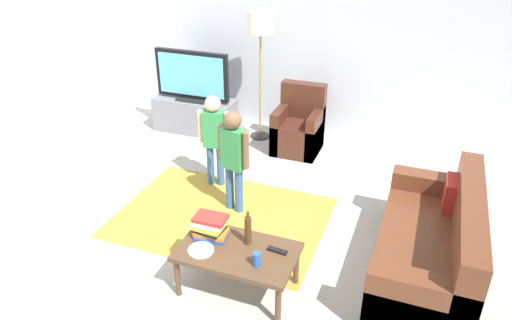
{
  "coord_description": "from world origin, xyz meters",
  "views": [
    {
      "loc": [
        1.56,
        -3.5,
        2.98
      ],
      "look_at": [
        0.0,
        0.6,
        0.65
      ],
      "focal_mm": 33.8,
      "sensor_mm": 36.0,
      "label": 1
    }
  ],
  "objects_px": {
    "child_near_tv": "(214,133)",
    "child_center": "(233,153)",
    "tv_stand": "(195,116)",
    "armchair": "(299,129)",
    "plate": "(201,250)",
    "couch": "(434,249)",
    "soda_can": "(257,259)",
    "floor_lamp": "(260,29)",
    "bottle": "(248,230)",
    "tv_remote": "(277,251)",
    "tv": "(192,76)",
    "coffee_table": "(237,255)",
    "book_stack": "(210,227)"
  },
  "relations": [
    {
      "from": "bottle",
      "to": "tv_stand",
      "type": "bearing_deg",
      "value": 125.16
    },
    {
      "from": "floor_lamp",
      "to": "tv_remote",
      "type": "relative_size",
      "value": 10.47
    },
    {
      "from": "tv_stand",
      "to": "book_stack",
      "type": "xyz_separation_m",
      "value": [
        1.58,
        -2.76,
        0.27
      ]
    },
    {
      "from": "tv_stand",
      "to": "floor_lamp",
      "type": "distance_m",
      "value": 1.62
    },
    {
      "from": "armchair",
      "to": "plate",
      "type": "height_order",
      "value": "armchair"
    },
    {
      "from": "tv_stand",
      "to": "bottle",
      "type": "height_order",
      "value": "bottle"
    },
    {
      "from": "armchair",
      "to": "plate",
      "type": "relative_size",
      "value": 4.09
    },
    {
      "from": "couch",
      "to": "armchair",
      "type": "relative_size",
      "value": 2.0
    },
    {
      "from": "floor_lamp",
      "to": "tv_remote",
      "type": "xyz_separation_m",
      "value": [
        1.24,
        -2.91,
        -1.11
      ]
    },
    {
      "from": "couch",
      "to": "child_near_tv",
      "type": "distance_m",
      "value": 2.65
    },
    {
      "from": "tv_stand",
      "to": "tv_remote",
      "type": "relative_size",
      "value": 7.06
    },
    {
      "from": "bottle",
      "to": "soda_can",
      "type": "distance_m",
      "value": 0.3
    },
    {
      "from": "armchair",
      "to": "child_near_tv",
      "type": "xyz_separation_m",
      "value": [
        -0.66,
        -1.25,
        0.38
      ]
    },
    {
      "from": "couch",
      "to": "book_stack",
      "type": "xyz_separation_m",
      "value": [
        -1.85,
        -0.69,
        0.23
      ]
    },
    {
      "from": "child_near_tv",
      "to": "tv_remote",
      "type": "xyz_separation_m",
      "value": [
        1.26,
        -1.46,
        -0.24
      ]
    },
    {
      "from": "child_center",
      "to": "tv_remote",
      "type": "distance_m",
      "value": 1.36
    },
    {
      "from": "tv_stand",
      "to": "floor_lamp",
      "type": "height_order",
      "value": "floor_lamp"
    },
    {
      "from": "bottle",
      "to": "book_stack",
      "type": "bearing_deg",
      "value": -175.71
    },
    {
      "from": "tv_stand",
      "to": "tv",
      "type": "bearing_deg",
      "value": -90.0
    },
    {
      "from": "book_stack",
      "to": "child_near_tv",
      "type": "bearing_deg",
      "value": 113.79
    },
    {
      "from": "child_near_tv",
      "to": "child_center",
      "type": "relative_size",
      "value": 0.97
    },
    {
      "from": "armchair",
      "to": "child_center",
      "type": "height_order",
      "value": "child_center"
    },
    {
      "from": "floor_lamp",
      "to": "coffee_table",
      "type": "height_order",
      "value": "floor_lamp"
    },
    {
      "from": "child_center",
      "to": "tv",
      "type": "bearing_deg",
      "value": 128.68
    },
    {
      "from": "tv",
      "to": "tv_remote",
      "type": "distance_m",
      "value": 3.53
    },
    {
      "from": "tv",
      "to": "soda_can",
      "type": "xyz_separation_m",
      "value": [
        2.1,
        -2.95,
        -0.37
      ]
    },
    {
      "from": "child_center",
      "to": "book_stack",
      "type": "distance_m",
      "value": 1.08
    },
    {
      "from": "child_center",
      "to": "tv_remote",
      "type": "relative_size",
      "value": 6.82
    },
    {
      "from": "child_near_tv",
      "to": "coffee_table",
      "type": "bearing_deg",
      "value": -58.91
    },
    {
      "from": "tv_stand",
      "to": "couch",
      "type": "height_order",
      "value": "couch"
    },
    {
      "from": "floor_lamp",
      "to": "bottle",
      "type": "relative_size",
      "value": 5.54
    },
    {
      "from": "tv_remote",
      "to": "soda_can",
      "type": "bearing_deg",
      "value": -108.97
    },
    {
      "from": "child_near_tv",
      "to": "tv_stand",
      "type": "bearing_deg",
      "value": 125.85
    },
    {
      "from": "floor_lamp",
      "to": "bottle",
      "type": "bearing_deg",
      "value": -71.5
    },
    {
      "from": "tv_stand",
      "to": "soda_can",
      "type": "height_order",
      "value": "soda_can"
    },
    {
      "from": "child_near_tv",
      "to": "bottle",
      "type": "bearing_deg",
      "value": -55.48
    },
    {
      "from": "soda_can",
      "to": "child_center",
      "type": "bearing_deg",
      "value": 120.4
    },
    {
      "from": "floor_lamp",
      "to": "armchair",
      "type": "bearing_deg",
      "value": -16.85
    },
    {
      "from": "book_stack",
      "to": "bottle",
      "type": "relative_size",
      "value": 0.96
    },
    {
      "from": "soda_can",
      "to": "armchair",
      "type": "bearing_deg",
      "value": 99.74
    },
    {
      "from": "floor_lamp",
      "to": "child_center",
      "type": "height_order",
      "value": "floor_lamp"
    },
    {
      "from": "armchair",
      "to": "floor_lamp",
      "type": "xyz_separation_m",
      "value": [
        -0.63,
        0.19,
        1.25
      ]
    },
    {
      "from": "couch",
      "to": "tv_remote",
      "type": "relative_size",
      "value": 10.59
    },
    {
      "from": "soda_can",
      "to": "plate",
      "type": "xyz_separation_m",
      "value": [
        -0.5,
        0.0,
        -0.05
      ]
    },
    {
      "from": "coffee_table",
      "to": "plate",
      "type": "xyz_separation_m",
      "value": [
        -0.28,
        -0.12,
        0.06
      ]
    },
    {
      "from": "armchair",
      "to": "book_stack",
      "type": "height_order",
      "value": "armchair"
    },
    {
      "from": "child_near_tv",
      "to": "child_center",
      "type": "height_order",
      "value": "child_center"
    },
    {
      "from": "child_center",
      "to": "bottle",
      "type": "bearing_deg",
      "value": -60.84
    },
    {
      "from": "armchair",
      "to": "book_stack",
      "type": "relative_size",
      "value": 2.93
    },
    {
      "from": "tv",
      "to": "child_center",
      "type": "relative_size",
      "value": 0.95
    }
  ]
}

